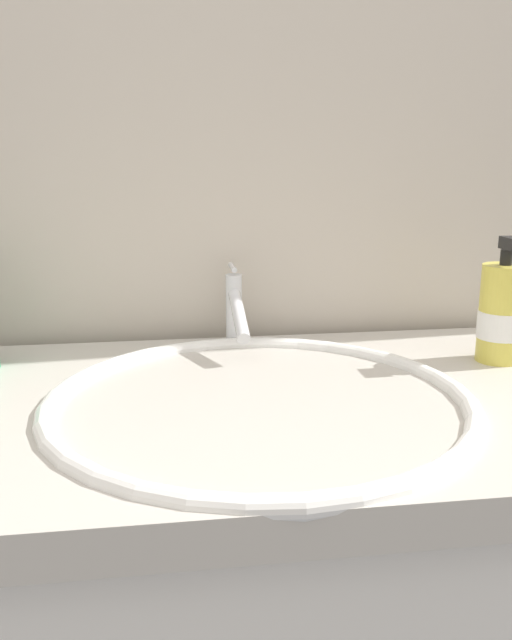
{
  "coord_description": "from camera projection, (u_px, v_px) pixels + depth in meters",
  "views": [
    {
      "loc": [
        -0.1,
        -0.74,
        1.19
      ],
      "look_at": [
        0.01,
        0.01,
        1.0
      ],
      "focal_mm": 38.49,
      "sensor_mm": 36.0,
      "label": 1
    }
  ],
  "objects": [
    {
      "name": "tiled_wall_back",
      "position": [
        224.0,
        144.0,
        1.02
      ],
      "size": [
        2.17,
        0.04,
        2.4
      ],
      "primitive_type": "cube",
      "color": "beige",
      "rests_on": "ground"
    },
    {
      "name": "soap_dispenser",
      "position": [
        501.0,
        314.0,
        0.92
      ],
      "size": [
        0.06,
        0.06,
        0.17
      ],
      "color": "#DBCC4C",
      "rests_on": "vanity_counter"
    },
    {
      "name": "sink_basin",
      "position": [
        260.0,
        427.0,
        0.79
      ],
      "size": [
        0.5,
        0.5,
        0.09
      ],
      "color": "white",
      "rests_on": "vanity_counter"
    },
    {
      "name": "faucet",
      "position": [
        236.0,
        309.0,
        0.99
      ],
      "size": [
        0.02,
        0.16,
        0.11
      ],
      "color": "silver",
      "rests_on": "sink_basin"
    }
  ]
}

